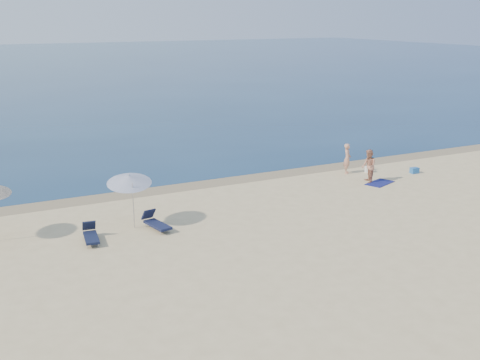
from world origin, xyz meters
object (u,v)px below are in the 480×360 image
(person_right, at_px, (369,166))
(umbrella_near, at_px, (129,179))
(person_left, at_px, (347,158))
(blue_cooler, at_px, (414,170))

(person_right, height_order, umbrella_near, umbrella_near)
(person_left, bearing_deg, umbrella_near, 139.57)
(umbrella_near, bearing_deg, person_right, 22.28)
(person_left, distance_m, umbrella_near, 13.50)
(umbrella_near, bearing_deg, person_left, 30.83)
(person_left, bearing_deg, person_right, -147.51)
(person_left, xyz_separation_m, person_right, (-0.15, -2.02, 0.04))
(person_left, height_order, person_right, person_right)
(person_right, xyz_separation_m, umbrella_near, (-12.96, -1.00, 1.15))
(blue_cooler, bearing_deg, umbrella_near, -171.19)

